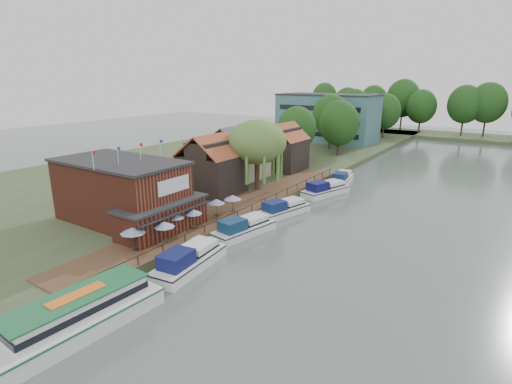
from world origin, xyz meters
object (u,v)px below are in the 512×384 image
Objects in this scene: cottage_a at (212,164)px; cottage_c at (284,147)px; cruiser_4 at (342,177)px; umbrella_3 at (193,219)px; umbrella_4 at (217,209)px; cottage_b at (236,152)px; pub at (133,193)px; cruiser_2 at (284,207)px; tour_boat at (70,317)px; hotel_block at (327,118)px; umbrella_5 at (233,204)px; willow at (257,155)px; umbrella_2 at (176,224)px; cruiser_0 at (189,257)px; cruiser_3 at (326,188)px; cruiser_1 at (244,226)px; umbrella_0 at (134,239)px; umbrella_1 at (165,233)px; swan at (138,291)px.

cottage_c is at bearing 86.99° from cottage_a.
cottage_a reaches higher than cruiser_4.
umbrella_4 is at bearing 92.75° from umbrella_3.
cottage_a is at bearing -73.30° from cottage_b.
pub is 25.33m from cottage_b.
tour_boat is (0.55, -30.16, 0.38)m from cruiser_2.
hotel_block is 88.84m from tour_boat.
umbrella_5 is 25.97m from cruiser_4.
cruiser_2 is at bearing -34.09° from cottage_b.
willow is 12.38m from umbrella_5.
umbrella_2 is 6.43m from cruiser_0.
cruiser_3 is at bearing 100.82° from cruiser_2.
cruiser_1 is at bearing -61.83° from willow.
umbrella_0 is at bearing -103.02° from cruiser_1.
tour_boat is (15.73, -40.44, -3.78)m from cottage_b.
umbrella_0 is 5.87m from cruiser_0.
umbrella_3 is (14.92, -68.79, -4.86)m from hotel_block.
cruiser_1 is 20.07m from cruiser_3.
cruiser_2 is 19.82m from cruiser_4.
willow is at bearing 108.92° from umbrella_5.
tour_boat is at bearing -67.30° from cottage_a.
hotel_block reaches higher than cottage_a.
umbrella_5 is 0.18× the size of tour_boat.
cruiser_1 is (18.87, -64.77, -6.02)m from hotel_block.
umbrella_1 is 8.90m from umbrella_4.
swan is at bearing -78.51° from umbrella_5.
cottage_a is 12.88m from cruiser_2.
cottage_a is 3.53× the size of umbrella_0.
pub is 2.33× the size of cottage_a.
umbrella_1 and umbrella_4 have the same top height.
umbrella_2 is 8.78m from umbrella_5.
cruiser_4 is (4.29, 32.33, -1.23)m from umbrella_3.
hotel_block is at bearing 97.83° from cruiser_0.
cottage_a is at bearing -167.04° from cruiser_2.
cruiser_1 is at bearing -51.60° from cottage_b.
umbrella_5 is at bearing 103.03° from tour_boat.
cottage_a is 0.82× the size of willow.
cottage_c reaches higher than cruiser_4.
cottage_b is (4.00, -46.00, -1.90)m from hotel_block.
willow is at bearing -33.69° from cottage_b.
swan is at bearing -74.78° from umbrella_4.
umbrella_4 is (10.71, -18.46, -2.96)m from cottage_b.
willow reaches higher than cruiser_0.
hotel_block is 2.65× the size of cottage_b.
umbrella_4 is (3.21, -13.46, -3.93)m from willow.
willow reaches higher than pub.
tour_boat is (19.73, -86.44, -5.68)m from hotel_block.
cottage_a is 11.82m from umbrella_4.
cruiser_4 is at bearing 83.94° from umbrella_1.
umbrella_1 is 1.00× the size of umbrella_4.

